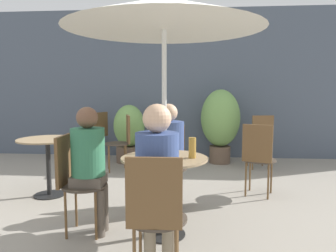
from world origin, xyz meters
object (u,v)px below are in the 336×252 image
Objects in this scene: beer_glass_1 at (143,153)px; potted_plant_1 at (220,121)px; bistro_chair_0 at (169,158)px; cafe_table_near at (164,174)px; beer_glass_0 at (149,146)px; cafe_table_far at (48,152)px; seated_person_1 at (90,158)px; umbrella at (164,14)px; seated_person_0 at (169,147)px; potted_plant_0 at (129,132)px; seated_person_2 at (157,175)px; bistro_chair_3 at (123,137)px; bistro_chair_1 at (74,175)px; bistro_chair_2 at (155,210)px; beer_glass_2 at (192,148)px; bistro_chair_5 at (260,137)px; bistro_chair_6 at (258,154)px; bistro_chair_4 at (97,131)px.

beer_glass_1 is 3.52m from potted_plant_1.
potted_plant_1 is (0.77, 2.34, 0.23)m from bistro_chair_0.
cafe_table_near is 5.38× the size of beer_glass_0.
cafe_table_far is at bearing 171.91° from bistro_chair_0.
bistro_chair_0 reaches higher than cafe_table_near.
seated_person_1 is 0.56× the size of umbrella.
seated_person_0 is 2.60m from potted_plant_0.
seated_person_0 is (1.60, -0.34, 0.15)m from cafe_table_far.
potted_plant_1 is at bearing 42.40° from cafe_table_far.
seated_person_2 is at bearing -78.24° from beer_glass_0.
bistro_chair_0 and bistro_chair_3 have the same top height.
beer_glass_0 is at bearing -103.88° from bistro_chair_0.
bistro_chair_0 is at bearing -6.52° from cafe_table_far.
bistro_chair_1 is 3.15m from potted_plant_0.
bistro_chair_0 and bistro_chair_2 have the same top height.
seated_person_1 reaches higher than bistro_chair_1.
bistro_chair_1 reaches higher than beer_glass_1.
umbrella is at bearing 179.11° from beer_glass_2.
cafe_table_near is at bearing 50.71° from beer_glass_1.
beer_glass_2 is at bearing -90.57° from bistro_chair_1.
bistro_chair_2 is at bearing -75.90° from potted_plant_0.
beer_glass_0 is (-0.17, 0.20, 0.23)m from cafe_table_near.
seated_person_1 is at bearing 161.54° from beer_glass_1.
umbrella reaches higher than beer_glass_0.
cafe_table_near is at bearing -49.28° from beer_glass_0.
potted_plant_1 is (0.75, 3.20, 0.21)m from cafe_table_near.
bistro_chair_2 is at bearing -100.10° from potted_plant_1.
bistro_chair_1 is at bearing 90.00° from seated_person_1.
cafe_table_far is 1.64m from seated_person_0.
bistro_chair_3 is at bearing 116.31° from seated_person_0.
seated_person_0 is 0.92m from beer_glass_1.
bistro_chair_1 is at bearing -179.00° from beer_glass_2.
potted_plant_1 reaches higher than bistro_chair_0.
bistro_chair_3 is (0.66, 1.43, -0.01)m from cafe_table_far.
seated_person_2 is at bearing -46.97° from cafe_table_far.
cafe_table_near is 0.74× the size of potted_plant_0.
cafe_table_near is 1.45m from umbrella.
bistro_chair_2 is at bearing -79.69° from beer_glass_0.
potted_plant_0 is (-2.38, 0.38, 0.01)m from bistro_chair_5.
bistro_chair_3 is 4.97× the size of beer_glass_2.
beer_glass_0 is at bearing -106.95° from potted_plant_1.
bistro_chair_1 is at bearing 165.78° from beer_glass_1.
umbrella is (0.71, 0.02, 1.31)m from seated_person_1.
cafe_table_near is 1.63m from bistro_chair_6.
beer_glass_0 is 0.47m from beer_glass_2.
bistro_chair_6 is 2.18m from seated_person_1.
beer_glass_0 is (-0.15, -0.51, 0.10)m from seated_person_0.
bistro_chair_0 is 1.00× the size of bistro_chair_6.
potted_plant_1 is (2.38, -0.03, 0.23)m from bistro_chair_4.
bistro_chair_5 is 0.84m from potted_plant_1.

